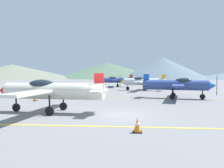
# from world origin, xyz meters

# --- Properties ---
(ground_plane) EXTENTS (400.00, 400.00, 0.00)m
(ground_plane) POSITION_xyz_m (0.00, 0.00, 0.00)
(ground_plane) COLOR slate
(apron_line_near) EXTENTS (80.00, 0.16, 0.01)m
(apron_line_near) POSITION_xyz_m (0.00, -3.10, 0.01)
(apron_line_near) COLOR yellow
(apron_line_near) RESTS_ON ground_plane
(apron_line_far) EXTENTS (80.00, 0.16, 0.01)m
(apron_line_far) POSITION_xyz_m (0.00, 8.71, 0.01)
(apron_line_far) COLOR yellow
(apron_line_far) RESTS_ON ground_plane
(airplane_near) EXTENTS (6.97, 8.02, 2.40)m
(airplane_near) POSITION_xyz_m (-3.73, 0.26, 1.35)
(airplane_near) COLOR silver
(airplane_near) RESTS_ON ground_plane
(airplane_mid) EXTENTS (7.02, 7.98, 2.40)m
(airplane_mid) POSITION_xyz_m (5.76, 9.11, 1.35)
(airplane_mid) COLOR #33478C
(airplane_mid) RESTS_ON ground_plane
(airplane_far) EXTENTS (7.02, 7.98, 2.40)m
(airplane_far) POSITION_xyz_m (2.95, 20.07, 1.35)
(airplane_far) COLOR silver
(airplane_far) RESTS_ON ground_plane
(airplane_back) EXTENTS (6.97, 8.01, 2.40)m
(airplane_back) POSITION_xyz_m (-1.79, 29.78, 1.35)
(airplane_back) COLOR #33478C
(airplane_back) RESTS_ON ground_plane
(traffic_cone_front) EXTENTS (0.36, 0.36, 0.59)m
(traffic_cone_front) POSITION_xyz_m (-7.25, 5.93, 0.29)
(traffic_cone_front) COLOR black
(traffic_cone_front) RESTS_ON ground_plane
(traffic_cone_side) EXTENTS (0.36, 0.36, 0.59)m
(traffic_cone_side) POSITION_xyz_m (1.45, -3.97, 0.29)
(traffic_cone_side) COLOR black
(traffic_cone_side) RESTS_ON ground_plane
(hill_left) EXTENTS (82.51, 82.51, 9.06)m
(hill_left) POSITION_xyz_m (-73.48, 119.30, 4.53)
(hill_left) COLOR slate
(hill_left) RESTS_ON ground_plane
(hill_centerleft) EXTENTS (78.14, 78.14, 11.15)m
(hill_centerleft) POSITION_xyz_m (-15.49, 141.90, 5.58)
(hill_centerleft) COLOR #4C6651
(hill_centerleft) RESTS_ON ground_plane
(hill_centerright) EXTENTS (55.28, 55.28, 13.30)m
(hill_centerright) POSITION_xyz_m (21.19, 125.08, 6.65)
(hill_centerright) COLOR slate
(hill_centerright) RESTS_ON ground_plane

